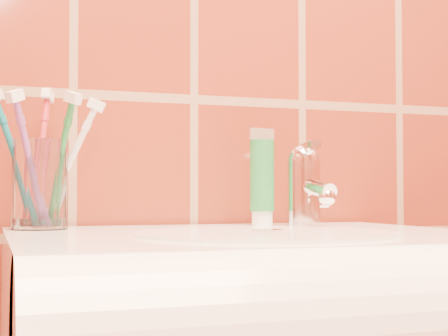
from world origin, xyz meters
name	(u,v)px	position (x,y,z in m)	size (l,w,h in m)	color
glass_tumbler	(40,185)	(-0.24, 1.11, 0.91)	(0.07, 0.07, 0.12)	white
toothpaste_tube	(262,180)	(0.08, 1.12, 0.92)	(0.04, 0.04, 0.14)	white
faucet	(305,182)	(0.14, 1.09, 0.91)	(0.05, 0.11, 0.12)	white
toothbrush_0	(30,162)	(-0.25, 1.08, 0.94)	(0.06, 0.06, 0.18)	#7C418C
toothbrush_1	(69,164)	(-0.20, 1.11, 0.93)	(0.09, 0.04, 0.18)	silver
toothbrush_2	(59,162)	(-0.21, 1.09, 0.94)	(0.05, 0.07, 0.18)	#1E7333
toothbrush_3	(17,161)	(-0.26, 1.10, 0.94)	(0.08, 0.04, 0.18)	#0D5F6E
toothbrush_4	(40,158)	(-0.23, 1.14, 0.94)	(0.05, 0.08, 0.20)	#AE252F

